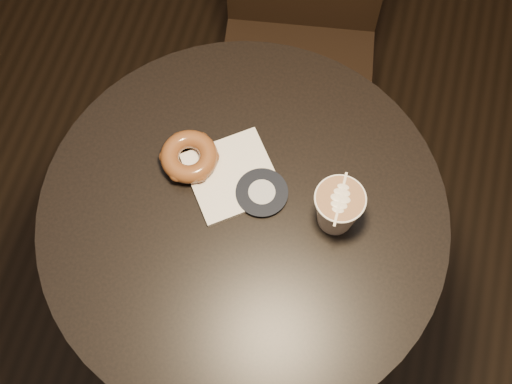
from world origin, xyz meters
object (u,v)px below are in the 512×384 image
at_px(pastry_bag, 232,176).
at_px(doughnut, 189,156).
at_px(latte_cup, 338,209).
at_px(chair, 301,26).
at_px(cafe_table, 245,251).

bearing_deg(pastry_bag, doughnut, 137.43).
bearing_deg(latte_cup, doughnut, 171.39).
bearing_deg(pastry_bag, chair, 51.33).
relative_size(chair, doughnut, 9.17).
relative_size(cafe_table, chair, 0.82).
relative_size(pastry_bag, doughnut, 1.44).
distance_m(pastry_bag, latte_cup, 0.20).
bearing_deg(cafe_table, latte_cup, 10.99).
bearing_deg(chair, cafe_table, -96.46).
bearing_deg(cafe_table, chair, 91.93).
height_order(pastry_bag, doughnut, doughnut).
height_order(chair, doughnut, chair).
xyz_separation_m(pastry_bag, doughnut, (-0.08, 0.01, 0.02)).
bearing_deg(cafe_table, doughnut, 148.45).
bearing_deg(latte_cup, cafe_table, -169.01).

